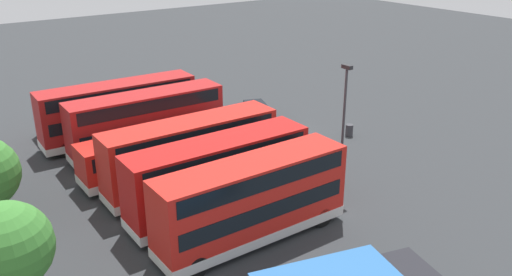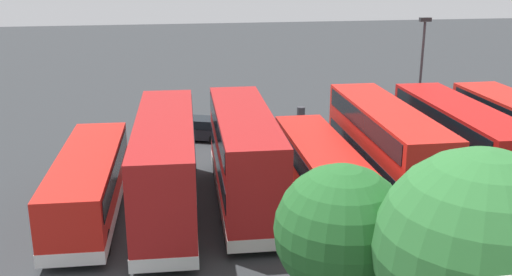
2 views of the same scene
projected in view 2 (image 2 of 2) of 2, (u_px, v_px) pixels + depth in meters
ground_plane at (276, 138)px, 38.78m from camera, size 140.00×140.00×0.00m
bus_double_decker_second at (458, 148)px, 28.95m from camera, size 2.71×11.07×4.55m
bus_double_decker_third at (385, 149)px, 28.66m from camera, size 2.76×11.41×4.55m
bus_single_deck_fourth at (323, 172)px, 28.00m from camera, size 2.64×11.24×2.95m
bus_double_decker_fifth at (244, 155)px, 27.82m from camera, size 2.92×11.47×4.55m
bus_double_decker_sixth at (166, 164)px, 26.67m from camera, size 3.03×12.11×4.55m
bus_single_deck_seventh at (89, 183)px, 26.67m from camera, size 2.93×10.85×2.95m
car_hatchback_silver at (198, 129)px, 38.29m from camera, size 4.34×3.06×1.43m
lamp_post_tall at (421, 72)px, 36.23m from camera, size 0.70×0.30×7.97m
waste_bin_yellow at (301, 113)px, 42.96m from camera, size 0.60×0.60×0.95m
tree_leftmost at (478, 251)px, 14.04m from camera, size 5.05×5.05×7.26m
tree_midright at (485, 234)px, 17.20m from camera, size 3.87×3.87×5.63m
tree_rightmost at (341, 231)px, 16.16m from camera, size 3.77×3.77×6.13m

